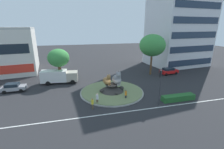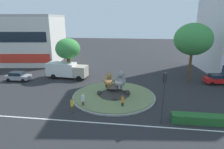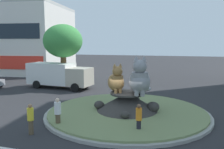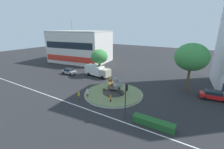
# 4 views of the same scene
# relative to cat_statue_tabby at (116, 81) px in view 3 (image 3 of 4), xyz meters

# --- Properties ---
(ground_plane) EXTENTS (160.00, 160.00, 0.00)m
(ground_plane) POSITION_rel_cat_statue_tabby_xyz_m (0.83, -0.11, -2.30)
(ground_plane) COLOR #28282B
(roundabout_island) EXTENTS (11.46, 11.46, 1.55)m
(roundabout_island) POSITION_rel_cat_statue_tabby_xyz_m (0.84, -0.10, -1.85)
(roundabout_island) COLOR gray
(roundabout_island) RESTS_ON ground
(cat_statue_tabby) EXTENTS (1.86, 2.25, 2.07)m
(cat_statue_tabby) POSITION_rel_cat_statue_tabby_xyz_m (0.00, 0.00, 0.00)
(cat_statue_tabby) COLOR #9E703D
(cat_statue_tabby) RESTS_ON roundabout_island
(cat_statue_grey) EXTENTS (1.85, 2.89, 2.64)m
(cat_statue_grey) POSITION_rel_cat_statue_tabby_xyz_m (1.74, -0.28, 0.21)
(cat_statue_grey) COLOR gray
(cat_statue_grey) RESTS_ON roundabout_island
(shophouse_block) EXTENTS (22.32, 16.46, 15.49)m
(shophouse_block) POSITION_rel_cat_statue_tabby_xyz_m (-25.48, 19.22, 3.35)
(shophouse_block) COLOR silver
(shophouse_block) RESTS_ON ground
(broadleaf_tree_behind_island) EXTENTS (4.38, 4.38, 7.10)m
(broadleaf_tree_behind_island) POSITION_rel_cat_statue_tabby_xyz_m (-8.54, 8.15, 2.86)
(broadleaf_tree_behind_island) COLOR brown
(broadleaf_tree_behind_island) RESTS_ON ground
(pedestrian_white_shirt) EXTENTS (0.39, 0.39, 1.80)m
(pedestrian_white_shirt) POSITION_rel_cat_statue_tabby_xyz_m (-2.46, -3.99, -1.35)
(pedestrian_white_shirt) COLOR brown
(pedestrian_white_shirt) RESTS_ON ground
(pedestrian_yellow_shirt) EXTENTS (0.35, 0.35, 1.72)m
(pedestrian_yellow_shirt) POSITION_rel_cat_statue_tabby_xyz_m (-3.37, -5.35, -1.39)
(pedestrian_yellow_shirt) COLOR brown
(pedestrian_yellow_shirt) RESTS_ON ground
(pedestrian_orange_shirt) EXTENTS (0.34, 0.34, 1.69)m
(pedestrian_orange_shirt) POSITION_rel_cat_statue_tabby_xyz_m (2.30, -3.57, -1.41)
(pedestrian_orange_shirt) COLOR black
(pedestrian_orange_shirt) RESTS_ON ground
(delivery_box_truck) EXTENTS (7.50, 3.14, 2.77)m
(delivery_box_truck) POSITION_rel_cat_statue_tabby_xyz_m (-8.73, 7.31, -0.77)
(delivery_box_truck) COLOR #B7AD99
(delivery_box_truck) RESTS_ON ground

